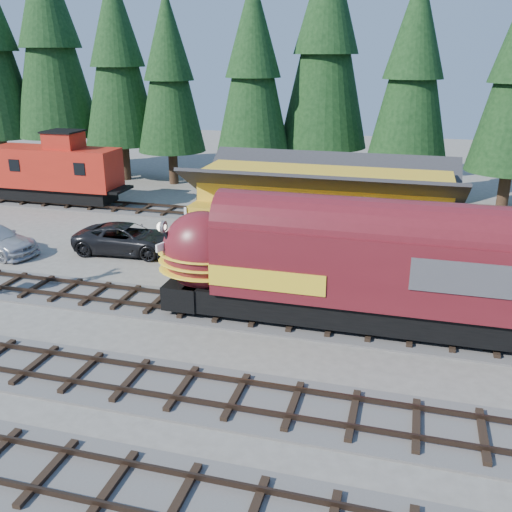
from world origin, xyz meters
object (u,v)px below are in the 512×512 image
(depot, at_px, (323,209))
(pickup_truck_a, at_px, (128,239))
(locomotive, at_px, (328,269))
(caboose, at_px, (56,171))

(depot, relative_size, pickup_truck_a, 2.26)
(locomotive, distance_m, caboose, 25.46)
(locomotive, xyz_separation_m, pickup_truck_a, (-11.61, 5.75, -1.54))
(depot, distance_m, locomotive, 6.65)
(caboose, bearing_deg, pickup_truck_a, -40.50)
(locomotive, height_order, caboose, caboose)
(locomotive, bearing_deg, depot, 100.85)
(depot, xyz_separation_m, caboose, (-20.02, 7.50, -0.56))
(pickup_truck_a, bearing_deg, caboose, 45.26)
(depot, xyz_separation_m, locomotive, (1.25, -6.50, -0.64))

